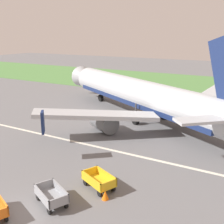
{
  "coord_description": "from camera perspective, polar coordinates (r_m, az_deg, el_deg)",
  "views": [
    {
      "loc": [
        12.98,
        -9.66,
        10.72
      ],
      "look_at": [
        -1.31,
        15.13,
        2.8
      ],
      "focal_mm": 45.75,
      "sensor_mm": 36.0,
      "label": 1
    }
  ],
  "objects": [
    {
      "name": "ground_plane",
      "position": [
        19.41,
        -20.49,
        -19.15
      ],
      "size": [
        220.0,
        220.0,
        0.0
      ],
      "primitive_type": "plane",
      "color": "slate"
    },
    {
      "name": "grass_strip",
      "position": [
        63.72,
        17.86,
        5.07
      ],
      "size": [
        220.0,
        28.0,
        0.06
      ],
      "primitive_type": "cube",
      "color": "#518442",
      "rests_on": "ground"
    },
    {
      "name": "apron_stripe",
      "position": [
        27.51,
        -0.79,
        -7.45
      ],
      "size": [
        120.0,
        0.36,
        0.01
      ],
      "primitive_type": "cube",
      "color": "silver",
      "rests_on": "ground"
    },
    {
      "name": "airplane",
      "position": [
        36.56,
        6.31,
        3.27
      ],
      "size": [
        34.39,
        28.59,
        11.34
      ],
      "color": "#B2B7BC",
      "rests_on": "ground"
    },
    {
      "name": "baggage_cart_fourth_in_row",
      "position": [
        19.6,
        -12.04,
        -15.98
      ],
      "size": [
        3.53,
        2.33,
        1.07
      ],
      "color": "gray",
      "rests_on": "ground"
    },
    {
      "name": "baggage_cart_far_end",
      "position": [
        20.92,
        -2.67,
        -13.48
      ],
      "size": [
        3.55,
        2.29,
        1.07
      ],
      "color": "gold",
      "rests_on": "ground"
    },
    {
      "name": "traffic_cone_near_plane",
      "position": [
        19.78,
        -1.36,
        -16.26
      ],
      "size": [
        0.48,
        0.48,
        0.64
      ],
      "primitive_type": "cone",
      "color": "orange",
      "rests_on": "ground"
    }
  ]
}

